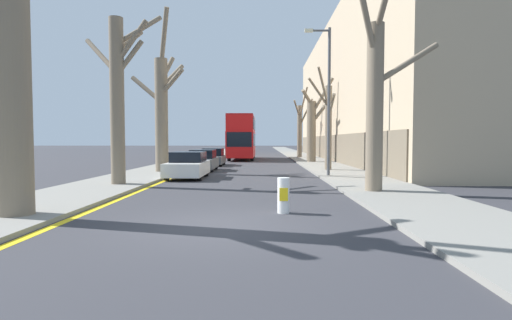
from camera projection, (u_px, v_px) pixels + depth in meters
ground_plane at (219, 225)px, 9.32m from camera, size 300.00×300.00×0.00m
sidewalk_left at (217, 154)px, 59.34m from camera, size 3.50×120.00×0.12m
sidewalk_right at (295, 154)px, 59.15m from camera, size 3.50×120.00×0.12m
building_facade_right at (376, 93)px, 40.52m from camera, size 10.08×47.17×13.72m
kerb_line_stripe at (230, 154)px, 59.31m from camera, size 0.24×120.00×0.01m
street_tree_left_0 at (8, 40)px, 9.81m from camera, size 3.26×3.33×9.76m
street_tree_left_1 at (119, 93)px, 17.17m from camera, size 3.58×2.77×7.72m
street_tree_left_2 at (162, 108)px, 24.11m from camera, size 3.72×3.43×9.57m
street_tree_right_0 at (376, 100)px, 14.70m from camera, size 3.55×2.07×7.42m
street_tree_right_1 at (328, 124)px, 25.43m from camera, size 1.68×1.73×6.46m
street_tree_right_2 at (313, 127)px, 35.42m from camera, size 3.10×1.69×7.46m
street_tree_right_3 at (300, 128)px, 45.07m from camera, size 2.26×2.24×7.82m
double_decker_bus at (242, 135)px, 41.88m from camera, size 2.61×10.52×4.51m
parked_car_0 at (188, 166)px, 21.07m from camera, size 1.85×4.06×1.39m
parked_car_1 at (203, 161)px, 26.29m from camera, size 1.71×4.19×1.38m
parked_car_2 at (213, 157)px, 31.76m from camera, size 1.71×4.06×1.37m
lamp_post at (327, 95)px, 21.20m from camera, size 1.40×0.20×7.94m
traffic_bollard at (283, 195)px, 10.88m from camera, size 0.33×0.34×0.97m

